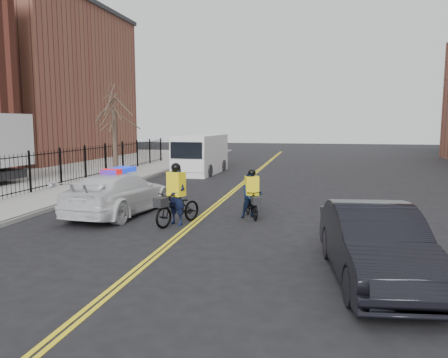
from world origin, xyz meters
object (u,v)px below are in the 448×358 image
(dark_sedan, at_px, (375,244))
(cyclist_near, at_px, (176,203))
(cargo_van, at_px, (200,155))
(police_cruiser, at_px, (120,193))
(cyclist_far, at_px, (252,199))

(dark_sedan, xyz_separation_m, cyclist_near, (-5.75, 4.14, -0.09))
(cargo_van, height_order, cyclist_near, cargo_van)
(cyclist_near, bearing_deg, police_cruiser, 178.74)
(dark_sedan, relative_size, cyclist_near, 2.21)
(cyclist_far, bearing_deg, dark_sedan, -81.05)
(police_cruiser, xyz_separation_m, cyclist_near, (2.57, -1.18, -0.07))
(cargo_van, xyz_separation_m, cyclist_far, (5.34, -13.01, -0.56))
(cyclist_near, bearing_deg, cyclist_far, 56.40)
(dark_sedan, relative_size, cargo_van, 0.79)
(dark_sedan, distance_m, cyclist_far, 6.61)
(police_cruiser, distance_m, cargo_van, 13.34)
(police_cruiser, bearing_deg, dark_sedan, 153.17)
(cargo_van, bearing_deg, cyclist_near, -76.06)
(dark_sedan, bearing_deg, police_cruiser, 140.56)
(cargo_van, bearing_deg, dark_sedan, -62.65)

